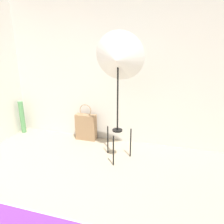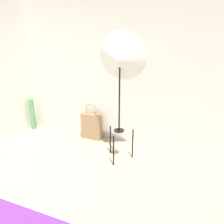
# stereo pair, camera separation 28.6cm
# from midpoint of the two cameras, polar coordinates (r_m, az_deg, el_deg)

# --- Properties ---
(wall_back) EXTENTS (8.00, 0.05, 2.60)m
(wall_back) POSITION_cam_midpoint_polar(r_m,az_deg,el_deg) (3.69, 2.59, 11.82)
(wall_back) COLOR silver
(wall_back) RESTS_ON ground_plane
(photo_umbrella) EXTENTS (0.68, 0.39, 1.84)m
(photo_umbrella) POSITION_cam_midpoint_polar(r_m,az_deg,el_deg) (2.95, 4.91, 13.51)
(photo_umbrella) COLOR black
(photo_umbrella) RESTS_ON ground_plane
(tote_bag) EXTENTS (0.37, 0.14, 0.66)m
(tote_bag) POSITION_cam_midpoint_polar(r_m,az_deg,el_deg) (3.95, -3.27, -3.66)
(tote_bag) COLOR #9E7A56
(tote_bag) RESTS_ON ground_plane
(paper_roll) EXTENTS (0.09, 0.09, 0.62)m
(paper_roll) POSITION_cam_midpoint_polar(r_m,az_deg,el_deg) (4.57, -18.41, -0.59)
(paper_roll) COLOR #56995B
(paper_roll) RESTS_ON ground_plane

